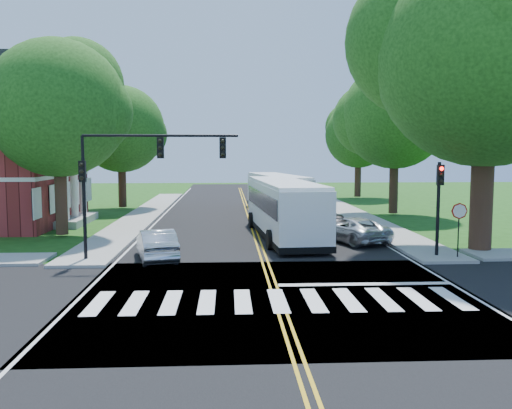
{
  "coord_description": "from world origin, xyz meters",
  "views": [
    {
      "loc": [
        -1.69,
        -18.33,
        5.02
      ],
      "look_at": [
        -0.28,
        8.54,
        2.4
      ],
      "focal_mm": 38.0,
      "sensor_mm": 36.0,
      "label": 1
    }
  ],
  "objects": [
    {
      "name": "signal_ne",
      "position": [
        8.2,
        6.44,
        2.96
      ],
      "size": [
        0.3,
        0.46,
        4.4
      ],
      "color": "black",
      "rests_on": "ground"
    },
    {
      "name": "sidewalk_nw",
      "position": [
        -8.3,
        25.0,
        0.07
      ],
      "size": [
        2.6,
        40.0,
        0.15
      ],
      "primitive_type": "cube",
      "color": "gray",
      "rests_on": "ground"
    },
    {
      "name": "cross_road",
      "position": [
        0.0,
        0.0,
        0.01
      ],
      "size": [
        60.0,
        12.0,
        0.01
      ],
      "primitive_type": "cube",
      "color": "black",
      "rests_on": "ground"
    },
    {
      "name": "road",
      "position": [
        0.0,
        18.0,
        0.01
      ],
      "size": [
        14.0,
        96.0,
        0.01
      ],
      "primitive_type": "cube",
      "color": "black",
      "rests_on": "ground"
    },
    {
      "name": "tree_west_near",
      "position": [
        -11.5,
        14.0,
        7.53
      ],
      "size": [
        8.0,
        8.0,
        11.4
      ],
      "color": "#341E14",
      "rests_on": "ground"
    },
    {
      "name": "stop_sign",
      "position": [
        9.0,
        5.98,
        2.03
      ],
      "size": [
        0.76,
        0.08,
        2.53
      ],
      "color": "black",
      "rests_on": "ground"
    },
    {
      "name": "ground",
      "position": [
        0.0,
        0.0,
        0.0
      ],
      "size": [
        140.0,
        140.0,
        0.0
      ],
      "primitive_type": "plane",
      "color": "#194511",
      "rests_on": "ground"
    },
    {
      "name": "hatchback",
      "position": [
        -4.98,
        6.61,
        0.74
      ],
      "size": [
        2.54,
        4.66,
        1.46
      ],
      "primitive_type": "imported",
      "rotation": [
        0.0,
        0.0,
        3.38
      ],
      "color": "silver",
      "rests_on": "road"
    },
    {
      "name": "sidewalk_ne",
      "position": [
        8.3,
        25.0,
        0.07
      ],
      "size": [
        2.6,
        40.0,
        0.15
      ],
      "primitive_type": "cube",
      "color": "gray",
      "rests_on": "ground"
    },
    {
      "name": "signal_nw",
      "position": [
        -5.86,
        6.43,
        4.38
      ],
      "size": [
        7.15,
        0.46,
        5.66
      ],
      "color": "black",
      "rests_on": "ground"
    },
    {
      "name": "bus_lead",
      "position": [
        1.6,
        13.11,
        1.76
      ],
      "size": [
        3.81,
        12.99,
        3.32
      ],
      "rotation": [
        0.0,
        0.0,
        3.22
      ],
      "color": "white",
      "rests_on": "road"
    },
    {
      "name": "tree_east_far",
      "position": [
        12.5,
        40.0,
        6.86
      ],
      "size": [
        7.2,
        7.2,
        10.34
      ],
      "color": "#341E14",
      "rests_on": "ground"
    },
    {
      "name": "edge_line_w",
      "position": [
        -6.8,
        22.0,
        0.01
      ],
      "size": [
        0.12,
        70.0,
        0.01
      ],
      "primitive_type": "cube",
      "color": "silver",
      "rests_on": "road"
    },
    {
      "name": "tree_ne_big",
      "position": [
        11.0,
        8.0,
        9.62
      ],
      "size": [
        10.8,
        10.8,
        14.91
      ],
      "color": "#341E14",
      "rests_on": "ground"
    },
    {
      "name": "dark_sedan",
      "position": [
        4.95,
        15.01,
        0.59
      ],
      "size": [
        1.85,
        4.05,
        1.15
      ],
      "primitive_type": "imported",
      "rotation": [
        0.0,
        0.0,
        3.08
      ],
      "color": "black",
      "rests_on": "road"
    },
    {
      "name": "crosswalk",
      "position": [
        0.0,
        -0.5,
        0.02
      ],
      "size": [
        12.6,
        3.0,
        0.01
      ],
      "primitive_type": "cube",
      "color": "silver",
      "rests_on": "road"
    },
    {
      "name": "suv",
      "position": [
        5.21,
        11.24,
        0.71
      ],
      "size": [
        3.98,
        5.5,
        1.39
      ],
      "primitive_type": "imported",
      "rotation": [
        0.0,
        0.0,
        3.52
      ],
      "color": "silver",
      "rests_on": "road"
    },
    {
      "name": "center_line",
      "position": [
        0.0,
        22.0,
        0.01
      ],
      "size": [
        0.36,
        70.0,
        0.01
      ],
      "primitive_type": "cube",
      "color": "gold",
      "rests_on": "road"
    },
    {
      "name": "bus_follow",
      "position": [
        2.46,
        26.47,
        1.66
      ],
      "size": [
        4.6,
        12.31,
        3.12
      ],
      "rotation": [
        0.0,
        0.0,
        3.31
      ],
      "color": "white",
      "rests_on": "road"
    },
    {
      "name": "tree_east_mid",
      "position": [
        11.5,
        24.0,
        7.86
      ],
      "size": [
        8.4,
        8.4,
        11.93
      ],
      "color": "#341E14",
      "rests_on": "ground"
    },
    {
      "name": "edge_line_e",
      "position": [
        6.8,
        22.0,
        0.01
      ],
      "size": [
        0.12,
        70.0,
        0.01
      ],
      "primitive_type": "cube",
      "color": "silver",
      "rests_on": "road"
    },
    {
      "name": "tree_west_far",
      "position": [
        -11.0,
        30.0,
        7.0
      ],
      "size": [
        7.6,
        7.6,
        10.67
      ],
      "color": "#341E14",
      "rests_on": "ground"
    },
    {
      "name": "stop_bar",
      "position": [
        3.5,
        1.6,
        0.02
      ],
      "size": [
        6.6,
        0.4,
        0.01
      ],
      "primitive_type": "cube",
      "color": "silver",
      "rests_on": "road"
    }
  ]
}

